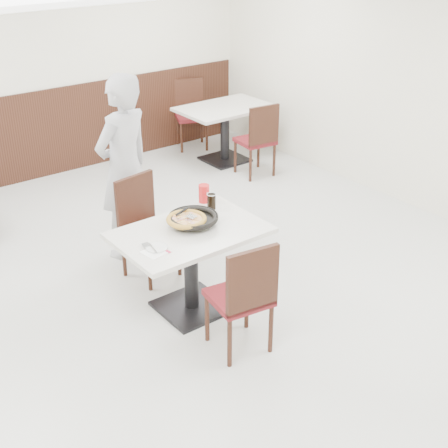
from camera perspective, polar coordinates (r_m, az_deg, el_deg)
floor at (r=5.61m, az=-1.76°, el=-6.33°), size 7.00×7.00×0.00m
wall_back at (r=8.00m, az=-17.18°, el=13.63°), size 6.00×0.04×2.80m
wall_right at (r=7.08m, az=18.63°, el=11.83°), size 0.04×7.00×2.80m
wainscot_back at (r=8.20m, az=-16.33°, el=7.84°), size 5.90×0.03×1.10m
main_table at (r=5.21m, az=-3.03°, el=-4.27°), size 1.21×0.82×0.75m
chair_near at (r=4.72m, az=1.37°, el=-6.47°), size 0.48×0.48×0.95m
chair_far at (r=5.67m, az=-6.78°, el=-0.55°), size 0.48×0.48×0.95m
trivet at (r=5.10m, az=-3.16°, el=0.03°), size 0.11×0.11×0.04m
pizza_pan at (r=5.10m, az=-2.82°, el=0.32°), size 0.34×0.34×0.01m
pizza at (r=5.05m, az=-3.45°, el=0.27°), size 0.29×0.29×0.02m
pizza_server at (r=5.05m, az=-3.00°, el=0.70°), size 0.08×0.10×0.00m
napkin at (r=4.74m, az=-6.37°, el=-2.56°), size 0.19×0.19×0.00m
side_plate at (r=4.78m, az=-6.17°, el=-2.15°), size 0.17×0.17×0.01m
fork at (r=4.76m, az=-6.53°, el=-2.20°), size 0.05×0.17×0.00m
cola_glass at (r=5.37m, az=-1.15°, el=2.06°), size 0.08×0.08×0.13m
red_cup at (r=5.50m, az=-1.84°, el=2.81°), size 0.10×0.10×0.16m
diner_person at (r=5.95m, az=-9.11°, el=5.07°), size 0.75×0.60×1.79m
bg_table_right at (r=8.45m, az=0.08°, el=8.23°), size 1.20×0.80×0.75m
bg_chair_right_near at (r=7.96m, az=2.85°, el=7.77°), size 0.46×0.46×0.95m
bg_chair_right_far at (r=8.93m, az=-3.00°, el=9.90°), size 0.56×0.56×0.95m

